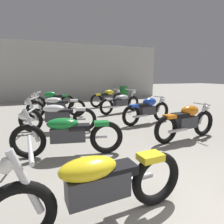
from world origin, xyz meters
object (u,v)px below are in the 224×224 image
(motorcycle_left_row_3, at_px, (56,106))
(motorcycle_left_row_4, at_px, (53,100))
(motorcycle_left_row_0, at_px, (97,185))
(motorcycle_right_row_1, at_px, (187,121))
(motorcycle_right_row_3, at_px, (121,102))
(motorcycle_right_row_2, at_px, (147,110))
(oil_drum, at_px, (124,93))
(motorcycle_left_row_2, at_px, (57,116))
(motorcycle_right_row_4, at_px, (108,97))
(motorcycle_left_row_1, at_px, (68,134))

(motorcycle_left_row_3, bearing_deg, motorcycle_left_row_4, 90.43)
(motorcycle_left_row_0, height_order, motorcycle_right_row_1, motorcycle_left_row_0)
(motorcycle_left_row_3, relative_size, motorcycle_right_row_3, 1.03)
(motorcycle_right_row_2, relative_size, oil_drum, 2.30)
(motorcycle_right_row_3, distance_m, oil_drum, 4.97)
(motorcycle_left_row_4, relative_size, motorcycle_right_row_2, 1.01)
(motorcycle_left_row_0, bearing_deg, motorcycle_left_row_2, 90.98)
(motorcycle_right_row_2, bearing_deg, oil_drum, 72.01)
(motorcycle_left_row_4, bearing_deg, motorcycle_left_row_2, -91.82)
(motorcycle_left_row_0, bearing_deg, motorcycle_left_row_3, 89.35)
(motorcycle_left_row_4, relative_size, motorcycle_right_row_4, 1.01)
(motorcycle_right_row_1, xyz_separation_m, oil_drum, (2.04, 8.19, -0.03))
(motorcycle_right_row_1, distance_m, oil_drum, 8.44)
(motorcycle_right_row_1, height_order, motorcycle_right_row_3, motorcycle_right_row_3)
(motorcycle_left_row_1, relative_size, motorcycle_left_row_3, 0.99)
(motorcycle_left_row_1, distance_m, motorcycle_right_row_3, 4.59)
(motorcycle_left_row_0, bearing_deg, motorcycle_right_row_2, 52.09)
(motorcycle_left_row_3, xyz_separation_m, motorcycle_right_row_4, (2.70, 1.80, 0.01))
(oil_drum, bearing_deg, motorcycle_right_row_4, -128.54)
(motorcycle_right_row_4, distance_m, oil_drum, 3.41)
(motorcycle_left_row_1, xyz_separation_m, oil_drum, (4.92, 8.15, -0.03))
(oil_drum, bearing_deg, motorcycle_left_row_1, -121.11)
(motorcycle_right_row_1, bearing_deg, motorcycle_right_row_4, 90.83)
(motorcycle_left_row_4, relative_size, oil_drum, 2.32)
(motorcycle_left_row_0, distance_m, motorcycle_right_row_3, 6.20)
(motorcycle_right_row_4, bearing_deg, motorcycle_right_row_1, -89.17)
(motorcycle_right_row_3, bearing_deg, motorcycle_left_row_0, -115.91)
(motorcycle_left_row_2, height_order, motorcycle_right_row_1, motorcycle_left_row_2)
(motorcycle_left_row_3, height_order, motorcycle_right_row_2, motorcycle_left_row_3)
(motorcycle_left_row_1, bearing_deg, motorcycle_right_row_2, 30.85)
(motorcycle_left_row_4, bearing_deg, motorcycle_right_row_2, -53.45)
(motorcycle_left_row_3, height_order, oil_drum, motorcycle_left_row_3)
(motorcycle_right_row_4, bearing_deg, motorcycle_left_row_3, -146.29)
(motorcycle_left_row_0, xyz_separation_m, motorcycle_left_row_3, (0.06, 5.58, 0.00))
(motorcycle_left_row_3, relative_size, motorcycle_left_row_4, 1.10)
(motorcycle_left_row_4, bearing_deg, motorcycle_right_row_4, 2.39)
(motorcycle_right_row_1, distance_m, motorcycle_right_row_4, 5.53)
(motorcycle_right_row_1, xyz_separation_m, motorcycle_right_row_3, (-0.13, 3.73, -0.01))
(motorcycle_left_row_4, xyz_separation_m, motorcycle_right_row_4, (2.71, 0.11, 0.00))
(motorcycle_left_row_1, relative_size, motorcycle_left_row_4, 1.09)
(motorcycle_left_row_0, height_order, motorcycle_left_row_4, motorcycle_left_row_0)
(motorcycle_left_row_1, bearing_deg, motorcycle_left_row_0, -89.02)
(motorcycle_right_row_3, bearing_deg, motorcycle_left_row_4, 147.61)
(motorcycle_left_row_2, bearing_deg, motorcycle_right_row_4, 52.49)
(motorcycle_left_row_1, relative_size, motorcycle_right_row_4, 1.10)
(motorcycle_left_row_1, height_order, motorcycle_right_row_4, motorcycle_left_row_1)
(motorcycle_left_row_0, height_order, motorcycle_left_row_2, same)
(motorcycle_left_row_1, bearing_deg, motorcycle_right_row_1, -0.92)
(motorcycle_right_row_2, bearing_deg, motorcycle_right_row_4, 90.34)
(motorcycle_left_row_3, xyz_separation_m, oil_drum, (4.82, 4.46, -0.03))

